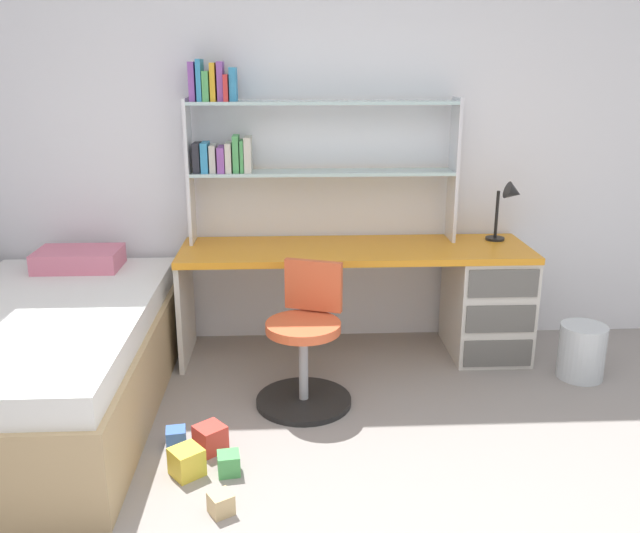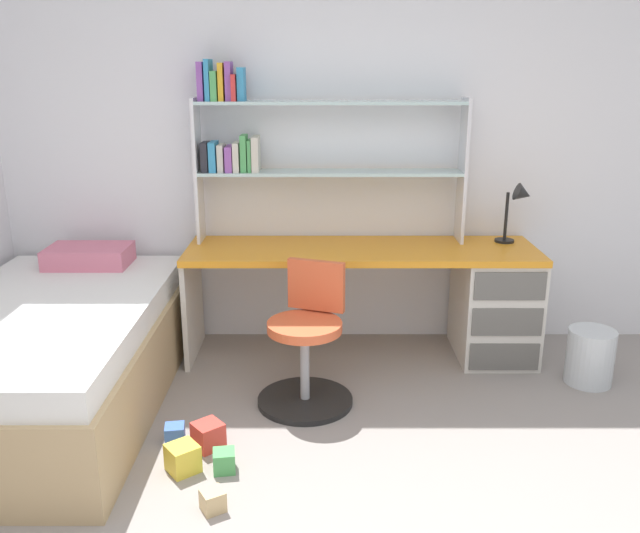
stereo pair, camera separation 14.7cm
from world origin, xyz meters
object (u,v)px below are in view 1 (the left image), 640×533
(bed_platform, at_px, (44,361))
(waste_bin, at_px, (582,351))
(toy_block_natural_2, at_px, (221,504))
(desk_lamp, at_px, (509,202))
(toy_block_green_3, at_px, (229,464))
(toy_block_red_0, at_px, (210,438))
(toy_block_yellow_1, at_px, (187,462))
(bookshelf_hutch, at_px, (277,138))
(toy_block_blue_4, at_px, (176,438))
(swivel_chair, at_px, (305,351))
(desk, at_px, (446,292))

(bed_platform, height_order, waste_bin, bed_platform)
(toy_block_natural_2, bearing_deg, desk_lamp, 45.18)
(bed_platform, relative_size, toy_block_green_3, 20.12)
(toy_block_red_0, relative_size, toy_block_yellow_1, 0.99)
(bookshelf_hutch, relative_size, waste_bin, 5.11)
(waste_bin, xyz_separation_m, toy_block_yellow_1, (-2.18, -0.89, -0.10))
(toy_block_natural_2, bearing_deg, bookshelf_hutch, 82.51)
(toy_block_yellow_1, bearing_deg, toy_block_natural_2, -57.58)
(waste_bin, relative_size, toy_block_yellow_1, 2.51)
(bed_platform, bearing_deg, toy_block_blue_4, -27.61)
(bed_platform, bearing_deg, bookshelf_hutch, 35.04)
(toy_block_red_0, bearing_deg, swivel_chair, 45.38)
(bookshelf_hutch, xyz_separation_m, swivel_chair, (0.14, -0.81, -1.05))
(bed_platform, relative_size, toy_block_natural_2, 22.02)
(desk, bearing_deg, swivel_chair, -145.41)
(desk_lamp, xyz_separation_m, toy_block_yellow_1, (-1.85, -1.40, -0.89))
(swivel_chair, relative_size, toy_block_yellow_1, 5.91)
(swivel_chair, bearing_deg, bookshelf_hutch, 99.94)
(swivel_chair, height_order, waste_bin, swivel_chair)
(desk, relative_size, toy_block_red_0, 16.76)
(desk_lamp, xyz_separation_m, toy_block_blue_4, (-1.93, -1.16, -0.91))
(toy_block_yellow_1, xyz_separation_m, toy_block_green_3, (0.19, 0.00, -0.02))
(toy_block_blue_4, bearing_deg, desk, 34.45)
(bookshelf_hutch, xyz_separation_m, waste_bin, (1.77, -0.59, -1.18))
(toy_block_blue_4, bearing_deg, toy_block_natural_2, -62.93)
(bed_platform, bearing_deg, toy_block_red_0, -25.12)
(toy_block_green_3, distance_m, toy_block_blue_4, 0.36)
(toy_block_yellow_1, distance_m, toy_block_blue_4, 0.25)
(waste_bin, xyz_separation_m, toy_block_blue_4, (-2.27, -0.65, -0.12))
(swivel_chair, distance_m, toy_block_red_0, 0.71)
(desk_lamp, bearing_deg, desk, -164.93)
(bookshelf_hutch, height_order, toy_block_green_3, bookshelf_hutch)
(toy_block_red_0, bearing_deg, desk, 38.67)
(bed_platform, distance_m, toy_block_green_3, 1.20)
(toy_block_red_0, bearing_deg, toy_block_blue_4, 166.73)
(swivel_chair, height_order, bed_platform, swivel_chair)
(toy_block_natural_2, height_order, toy_block_blue_4, toy_block_blue_4)
(swivel_chair, xyz_separation_m, toy_block_red_0, (-0.47, -0.47, -0.23))
(toy_block_yellow_1, xyz_separation_m, toy_block_blue_4, (-0.09, 0.24, -0.02))
(bookshelf_hutch, bearing_deg, toy_block_natural_2, -97.49)
(desk, bearing_deg, bed_platform, -163.47)
(toy_block_natural_2, relative_size, toy_block_blue_4, 0.96)
(toy_block_yellow_1, height_order, toy_block_green_3, toy_block_yellow_1)
(desk, xyz_separation_m, toy_block_blue_4, (-1.54, -1.05, -0.36))
(desk, height_order, waste_bin, desk)
(waste_bin, relative_size, toy_block_blue_4, 3.46)
(bed_platform, relative_size, toy_block_blue_4, 21.17)
(toy_block_green_3, bearing_deg, desk, 45.56)
(bookshelf_hutch, relative_size, bed_platform, 0.84)
(toy_block_yellow_1, bearing_deg, toy_block_green_3, 0.26)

